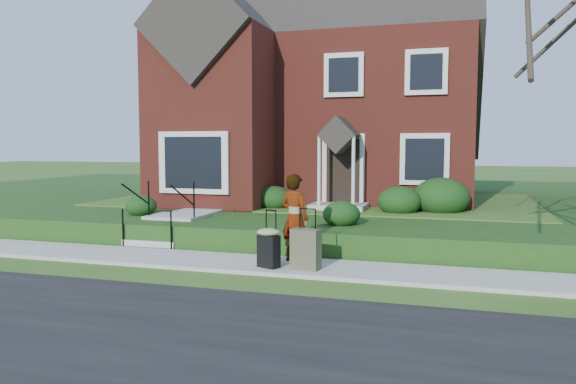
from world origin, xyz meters
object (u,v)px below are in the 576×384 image
at_px(front_steps, 168,225).
at_px(suitcase_black, 269,245).
at_px(woman, 295,218).
at_px(suitcase_olive, 306,249).

height_order(front_steps, suitcase_black, front_steps).
bearing_deg(woman, suitcase_olive, 145.48).
height_order(woman, suitcase_olive, woman).
xyz_separation_m(suitcase_black, suitcase_olive, (0.75, 0.06, -0.05)).
height_order(woman, suitcase_black, woman).
bearing_deg(suitcase_black, suitcase_olive, 27.67).
relative_size(woman, suitcase_black, 1.60).
bearing_deg(woman, suitcase_black, 87.64).
bearing_deg(suitcase_olive, woman, 130.46).
xyz_separation_m(front_steps, suitcase_olive, (4.24, -2.16, 0.01)).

